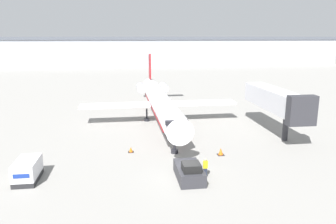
% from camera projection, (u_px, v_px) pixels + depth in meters
% --- Properties ---
extents(ground_plane, '(600.00, 600.00, 0.00)m').
position_uv_depth(ground_plane, '(188.00, 181.00, 29.08)').
color(ground_plane, gray).
extents(terminal_building, '(180.00, 16.80, 12.28)m').
position_uv_depth(terminal_building, '(135.00, 51.00, 143.52)').
color(terminal_building, '#9EA3AD').
rests_on(terminal_building, ground).
extents(airplane_main, '(23.23, 32.50, 9.57)m').
position_uv_depth(airplane_main, '(159.00, 100.00, 48.30)').
color(airplane_main, white).
rests_on(airplane_main, ground).
extents(pushback_tug, '(2.22, 4.43, 1.85)m').
position_uv_depth(pushback_tug, '(189.00, 172.00, 29.42)').
color(pushback_tug, '#2D2D33').
rests_on(pushback_tug, ground).
extents(luggage_cart, '(1.88, 3.60, 1.91)m').
position_uv_depth(luggage_cart, '(27.00, 170.00, 29.06)').
color(luggage_cart, '#232326').
rests_on(luggage_cart, ground).
extents(worker_near_tug, '(0.40, 0.25, 1.82)m').
position_uv_depth(worker_near_tug, '(205.00, 167.00, 29.72)').
color(worker_near_tug, '#232838').
rests_on(worker_near_tug, ground).
extents(traffic_cone_left, '(0.60, 0.60, 0.60)m').
position_uv_depth(traffic_cone_left, '(131.00, 150.00, 36.29)').
color(traffic_cone_left, black).
rests_on(traffic_cone_left, ground).
extents(traffic_cone_right, '(0.72, 0.72, 0.79)m').
position_uv_depth(traffic_cone_right, '(221.00, 152.00, 35.41)').
color(traffic_cone_right, black).
rests_on(traffic_cone_right, ground).
extents(jet_bridge, '(3.20, 14.51, 6.19)m').
position_uv_depth(jet_bridge, '(276.00, 100.00, 42.44)').
color(jet_bridge, '#2D2D33').
rests_on(jet_bridge, ground).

